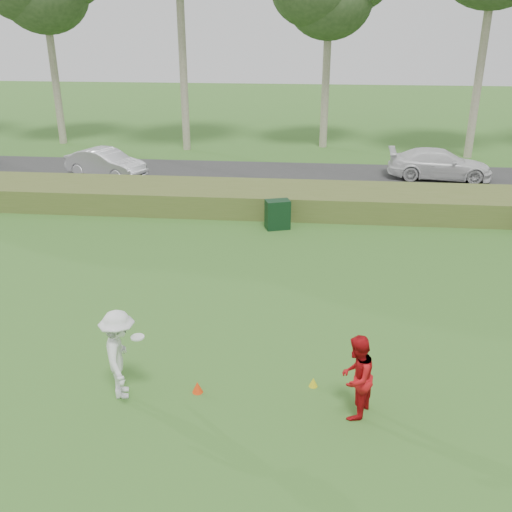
# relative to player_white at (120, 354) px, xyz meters

# --- Properties ---
(ground) EXTENTS (120.00, 120.00, 0.00)m
(ground) POSITION_rel_player_white_xyz_m (2.29, 0.52, -0.95)
(ground) COLOR #2F6622
(ground) RESTS_ON ground
(reed_strip) EXTENTS (80.00, 3.00, 0.90)m
(reed_strip) POSITION_rel_player_white_xyz_m (2.29, 12.52, -0.50)
(reed_strip) COLOR #4C5E25
(reed_strip) RESTS_ON ground
(park_road) EXTENTS (80.00, 6.00, 0.06)m
(park_road) POSITION_rel_player_white_xyz_m (2.29, 17.52, -0.92)
(park_road) COLOR #2D2D2D
(park_road) RESTS_ON ground
(player_white) EXTENTS (1.04, 1.38, 1.90)m
(player_white) POSITION_rel_player_white_xyz_m (0.00, 0.00, 0.00)
(player_white) COLOR white
(player_white) RESTS_ON ground
(player_red) EXTENTS (0.93, 1.03, 1.72)m
(player_red) POSITION_rel_player_white_xyz_m (4.67, -0.19, -0.09)
(player_red) COLOR #B90F14
(player_red) RESTS_ON ground
(cone_orange) EXTENTS (0.22, 0.22, 0.25)m
(cone_orange) POSITION_rel_player_white_xyz_m (1.50, 0.22, -0.83)
(cone_orange) COLOR #FF3E0D
(cone_orange) RESTS_ON ground
(cone_yellow) EXTENTS (0.19, 0.19, 0.20)m
(cone_yellow) POSITION_rel_player_white_xyz_m (3.88, 0.66, -0.85)
(cone_yellow) COLOR yellow
(cone_yellow) RESTS_ON ground
(utility_cabinet) EXTENTS (0.99, 0.78, 1.08)m
(utility_cabinet) POSITION_rel_player_white_xyz_m (2.50, 10.33, -0.41)
(utility_cabinet) COLOR black
(utility_cabinet) RESTS_ON ground
(car_mid) EXTENTS (4.29, 2.83, 1.34)m
(car_mid) POSITION_rel_player_white_xyz_m (-6.19, 16.68, -0.22)
(car_mid) COLOR silver
(car_mid) RESTS_ON park_road
(car_right) EXTENTS (4.91, 2.27, 1.39)m
(car_right) POSITION_rel_player_white_xyz_m (9.71, 17.97, -0.20)
(car_right) COLOR white
(car_right) RESTS_ON park_road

